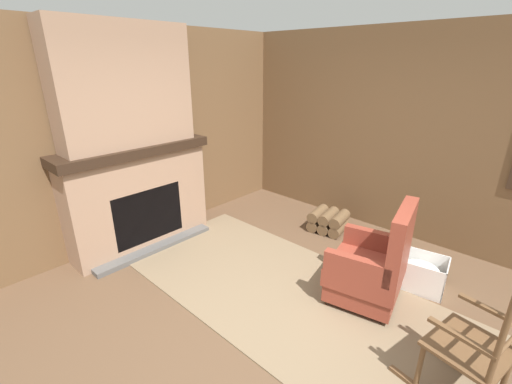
{
  "coord_description": "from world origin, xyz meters",
  "views": [
    {
      "loc": [
        1.46,
        -1.91,
        2.25
      ],
      "look_at": [
        -0.94,
        0.66,
        0.9
      ],
      "focal_mm": 24.0,
      "sensor_mm": 36.0,
      "label": 1
    }
  ],
  "objects_px": {
    "armchair": "(372,268)",
    "rocking_chair": "(474,354)",
    "laundry_basket": "(420,272)",
    "storage_case": "(147,137)",
    "firewood_stack": "(328,221)",
    "oil_lamp_vase": "(107,140)"
  },
  "relations": [
    {
      "from": "rocking_chair",
      "to": "oil_lamp_vase",
      "type": "bearing_deg",
      "value": 20.96
    },
    {
      "from": "oil_lamp_vase",
      "to": "rocking_chair",
      "type": "bearing_deg",
      "value": 9.92
    },
    {
      "from": "armchair",
      "to": "storage_case",
      "type": "relative_size",
      "value": 4.89
    },
    {
      "from": "laundry_basket",
      "to": "storage_case",
      "type": "bearing_deg",
      "value": -157.28
    },
    {
      "from": "laundry_basket",
      "to": "rocking_chair",
      "type": "bearing_deg",
      "value": -58.03
    },
    {
      "from": "rocking_chair",
      "to": "laundry_basket",
      "type": "bearing_deg",
      "value": -46.99
    },
    {
      "from": "rocking_chair",
      "to": "storage_case",
      "type": "distance_m",
      "value": 3.85
    },
    {
      "from": "armchair",
      "to": "rocking_chair",
      "type": "relative_size",
      "value": 0.9
    },
    {
      "from": "storage_case",
      "to": "oil_lamp_vase",
      "type": "bearing_deg",
      "value": -90.02
    },
    {
      "from": "armchair",
      "to": "storage_case",
      "type": "xyz_separation_m",
      "value": [
        -2.74,
        -0.69,
        1.0
      ]
    },
    {
      "from": "laundry_basket",
      "to": "oil_lamp_vase",
      "type": "xyz_separation_m",
      "value": [
        -3.02,
        -1.77,
        1.24
      ]
    },
    {
      "from": "armchair",
      "to": "storage_case",
      "type": "bearing_deg",
      "value": 2.35
    },
    {
      "from": "firewood_stack",
      "to": "armchair",
      "type": "bearing_deg",
      "value": -42.94
    },
    {
      "from": "armchair",
      "to": "rocking_chair",
      "type": "height_order",
      "value": "rocking_chair"
    },
    {
      "from": "armchair",
      "to": "firewood_stack",
      "type": "distance_m",
      "value": 1.53
    },
    {
      "from": "rocking_chair",
      "to": "firewood_stack",
      "type": "bearing_deg",
      "value": -25.86
    },
    {
      "from": "armchair",
      "to": "oil_lamp_vase",
      "type": "bearing_deg",
      "value": 11.83
    },
    {
      "from": "oil_lamp_vase",
      "to": "laundry_basket",
      "type": "bearing_deg",
      "value": 30.39
    },
    {
      "from": "armchair",
      "to": "storage_case",
      "type": "height_order",
      "value": "storage_case"
    },
    {
      "from": "firewood_stack",
      "to": "rocking_chair",
      "type": "bearing_deg",
      "value": -36.89
    },
    {
      "from": "firewood_stack",
      "to": "storage_case",
      "type": "xyz_separation_m",
      "value": [
        -1.63,
        -1.72,
        1.22
      ]
    },
    {
      "from": "firewood_stack",
      "to": "oil_lamp_vase",
      "type": "relative_size",
      "value": 1.96
    }
  ]
}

